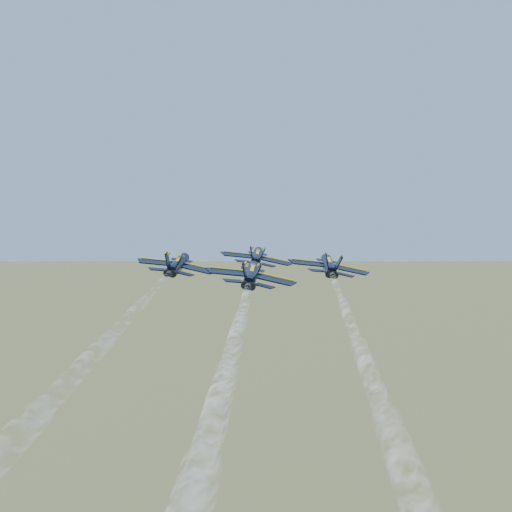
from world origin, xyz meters
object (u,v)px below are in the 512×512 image
at_px(jet_left, 178,264).
at_px(jet_right, 328,265).
at_px(jet_lead, 257,257).
at_px(jet_slot, 251,274).

relative_size(jet_left, jet_right, 1.00).
height_order(jet_lead, jet_left, same).
xyz_separation_m(jet_left, jet_slot, (13.93, -5.69, 0.00)).
xyz_separation_m(jet_lead, jet_right, (13.57, -6.01, 0.00)).
bearing_deg(jet_left, jet_lead, 43.40).
bearing_deg(jet_lead, jet_right, -45.11).
distance_m(jet_lead, jet_slot, 20.58).
height_order(jet_right, jet_slot, same).
relative_size(jet_right, jet_slot, 1.00).
relative_size(jet_left, jet_slot, 1.00).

